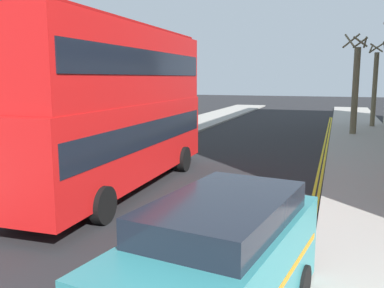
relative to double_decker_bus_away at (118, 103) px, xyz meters
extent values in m
cube|color=#9E9991|center=(8.81, 4.73, -2.96)|extent=(4.00, 80.00, 0.14)
cube|color=#9E9991|center=(-4.19, 4.73, -2.96)|extent=(4.00, 80.00, 0.14)
cube|color=yellow|center=(6.71, 2.73, -3.03)|extent=(0.10, 56.00, 0.01)
cube|color=yellow|center=(6.55, 2.73, -3.03)|extent=(0.10, 56.00, 0.01)
cube|color=red|center=(0.00, 0.00, -1.29)|extent=(2.78, 10.86, 2.60)
cube|color=red|center=(0.00, 0.00, 1.26)|extent=(2.72, 10.64, 2.50)
cube|color=black|center=(0.00, 0.00, -0.99)|extent=(2.79, 10.43, 0.84)
cube|color=black|center=(0.00, 0.00, 1.36)|extent=(2.78, 10.21, 0.80)
cube|color=yellow|center=(-0.14, 5.38, 0.26)|extent=(2.00, 0.11, 0.44)
cube|color=maroon|center=(0.00, 0.00, 2.56)|extent=(2.50, 9.77, 0.10)
cylinder|color=black|center=(-1.34, 3.31, -2.51)|extent=(0.33, 1.05, 1.04)
cylinder|color=black|center=(1.16, 3.38, -2.51)|extent=(0.33, 1.05, 1.04)
cylinder|color=black|center=(-1.16, -3.38, -2.51)|extent=(0.33, 1.05, 1.04)
cylinder|color=black|center=(1.34, -3.32, -2.51)|extent=(0.33, 1.05, 1.04)
cube|color=teal|center=(5.59, -6.95, -2.09)|extent=(2.59, 4.93, 1.50)
cube|color=black|center=(5.62, -6.80, -1.29)|extent=(2.15, 3.28, 0.76)
cube|color=orange|center=(5.59, -6.95, -2.04)|extent=(2.55, 4.56, 0.10)
cylinder|color=black|center=(6.71, -5.65, -2.69)|extent=(0.32, 0.71, 0.68)
cylinder|color=black|center=(4.92, -5.38, -2.69)|extent=(0.32, 0.71, 0.68)
cylinder|color=#6B6047|center=(9.81, 22.63, -0.05)|extent=(0.35, 0.35, 5.67)
cylinder|color=#6B6047|center=(9.86, 23.23, 3.20)|extent=(1.25, 0.23, 0.92)
cylinder|color=#6B6047|center=(9.39, 22.76, 3.09)|extent=(0.38, 0.92, 0.70)
cylinder|color=#6B6047|center=(9.72, 22.19, 3.10)|extent=(0.96, 0.31, 0.72)
cylinder|color=#6B6047|center=(8.23, 17.31, -0.02)|extent=(0.42, 0.42, 5.74)
cylinder|color=#6B6047|center=(8.66, 17.35, 3.15)|extent=(0.20, 0.92, 0.69)
cylinder|color=#6B6047|center=(8.38, 17.74, 3.17)|extent=(0.95, 0.42, 0.72)
cylinder|color=#6B6047|center=(7.81, 17.83, 3.32)|extent=(1.15, 0.96, 1.01)
cylinder|color=#6B6047|center=(7.68, 17.04, 3.28)|extent=(0.68, 1.19, 0.94)
cylinder|color=#6B6047|center=(8.34, 16.87, 3.17)|extent=(0.95, 0.35, 0.72)
camera|label=1|loc=(7.14, -12.68, 0.88)|focal=38.88mm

